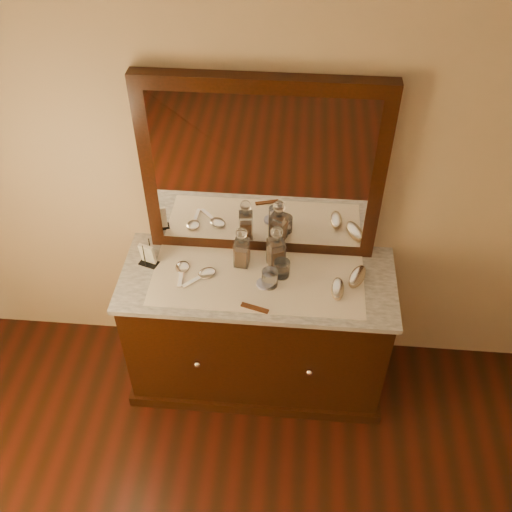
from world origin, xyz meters
name	(u,v)px	position (x,y,z in m)	size (l,w,h in m)	color
dresser_cabinet	(258,331)	(0.00, 1.96, 0.41)	(1.40, 0.55, 0.82)	black
dresser_plinth	(257,370)	(0.00, 1.96, 0.04)	(1.46, 0.59, 0.08)	black
knob_left	(197,364)	(-0.30, 1.67, 0.45)	(0.04, 0.04, 0.04)	silver
knob_right	(309,372)	(0.30, 1.67, 0.45)	(0.04, 0.04, 0.04)	silver
marble_top	(258,280)	(0.00, 1.96, 0.83)	(1.44, 0.59, 0.03)	white
mirror_frame	(262,171)	(0.00, 2.20, 1.35)	(1.20, 0.08, 1.00)	black
mirror_glass	(261,175)	(0.00, 2.17, 1.35)	(1.06, 0.01, 0.86)	white
lace_runner	(257,280)	(0.00, 1.94, 0.85)	(1.10, 0.45, 0.00)	white
pin_dish	(264,284)	(0.04, 1.90, 0.86)	(0.08, 0.08, 0.01)	white
comb	(255,308)	(0.00, 1.74, 0.86)	(0.14, 0.03, 0.01)	brown
napkin_rack	(148,255)	(-0.59, 2.01, 0.91)	(0.12, 0.09, 0.15)	black
decanter_left	(242,251)	(-0.09, 2.05, 0.95)	(0.08, 0.08, 0.25)	#8D4914
decanter_right	(276,251)	(0.09, 2.06, 0.95)	(0.10, 0.10, 0.26)	#8D4914
brush_near	(338,289)	(0.41, 1.89, 0.87)	(0.07, 0.15, 0.04)	tan
brush_far	(357,277)	(0.51, 1.98, 0.88)	(0.13, 0.18, 0.04)	tan
hand_mirror_outer	(182,269)	(-0.40, 1.97, 0.86)	(0.08, 0.20, 0.02)	silver
hand_mirror_inner	(204,275)	(-0.28, 1.94, 0.86)	(0.18, 0.18, 0.02)	silver
tumblers	(276,273)	(0.09, 1.94, 0.90)	(0.14, 0.16, 0.09)	white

